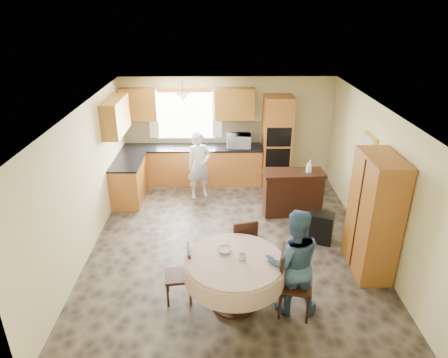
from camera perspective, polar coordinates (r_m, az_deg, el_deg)
floor at (r=7.45m, az=1.01°, el=-9.07°), size 5.00×6.00×0.01m
ceiling at (r=6.43m, az=1.18°, el=9.89°), size 5.00×6.00×0.01m
wall_back at (r=9.66m, az=0.53°, el=7.11°), size 5.00×0.02×2.50m
wall_front at (r=4.31m, az=2.40°, el=-17.10°), size 5.00×0.02×2.50m
wall_left at (r=7.22m, az=-19.17°, el=-0.39°), size 0.02×6.00×2.50m
wall_right at (r=7.37m, az=20.92°, el=-0.16°), size 0.02×6.00×2.50m
window at (r=9.57m, az=-5.53°, el=9.02°), size 1.40×0.03×1.10m
curtain_left at (r=9.60m, az=-10.09°, el=9.12°), size 0.22×0.02×1.15m
curtain_right at (r=9.48m, az=-0.99°, el=9.29°), size 0.22×0.02×1.15m
base_cab_back at (r=9.67m, az=-4.50°, el=1.95°), size 3.30×0.60×0.88m
counter_back at (r=9.50m, az=-4.59°, el=4.52°), size 3.30×0.64×0.04m
base_cab_left at (r=9.04m, az=-13.40°, el=-0.31°), size 0.60×1.20×0.88m
counter_left at (r=8.86m, az=-13.68°, el=2.40°), size 0.64×1.20×0.04m
backsplash at (r=9.69m, az=-4.54°, el=6.65°), size 3.30×0.02×0.55m
wall_cab_left at (r=9.50m, az=-12.11°, el=10.42°), size 0.85×0.33×0.72m
wall_cab_right at (r=9.33m, az=1.50°, el=10.69°), size 0.90×0.33×0.72m
wall_cab_side at (r=8.58m, az=-15.23°, el=8.65°), size 0.33×1.20×0.72m
oven_tower at (r=9.52m, az=7.53°, el=5.44°), size 0.66×0.62×2.12m
oven_upper at (r=9.16m, az=7.86°, el=5.92°), size 0.56×0.01×0.45m
oven_lower at (r=9.33m, az=7.69°, el=3.01°), size 0.56×0.01×0.45m
pendant at (r=8.98m, az=-5.90°, el=11.42°), size 0.36×0.36×0.18m
sideboard at (r=8.34m, az=9.72°, el=-2.12°), size 1.25×0.57×0.88m
space_heater at (r=7.56m, az=13.75°, el=-6.81°), size 0.49×0.42×0.57m
cupboard at (r=6.73m, az=20.63°, el=-4.91°), size 0.52×1.04×1.99m
dining_table at (r=5.75m, az=1.52°, el=-12.83°), size 1.42×1.42×0.81m
chair_left at (r=5.99m, az=-5.91°, el=-12.97°), size 0.42×0.42×0.88m
chair_back at (r=6.51m, az=2.79°, el=-9.01°), size 0.50×0.50×0.95m
chair_right at (r=5.77m, az=9.41°, el=-13.83°), size 0.54×0.54×1.03m
framed_picture at (r=7.58m, az=20.04°, el=4.28°), size 0.06×0.56×0.46m
microwave at (r=9.39m, az=2.12°, el=5.46°), size 0.58×0.41×0.31m
person_sink at (r=8.83m, az=-3.56°, el=1.93°), size 0.65×0.54×1.50m
person_dining at (r=5.68m, az=9.87°, el=-11.62°), size 0.79×0.62×1.59m
bowl_sideboard at (r=8.10m, az=7.67°, el=0.81°), size 0.27×0.27×0.05m
bottle_sideboard at (r=8.16m, az=12.06°, el=1.64°), size 0.15×0.15×0.31m
cup_table at (r=5.62m, az=2.64°, el=-11.02°), size 0.12×0.12×0.09m
bowl_table at (r=5.76m, az=0.09°, el=-10.12°), size 0.26×0.26×0.06m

